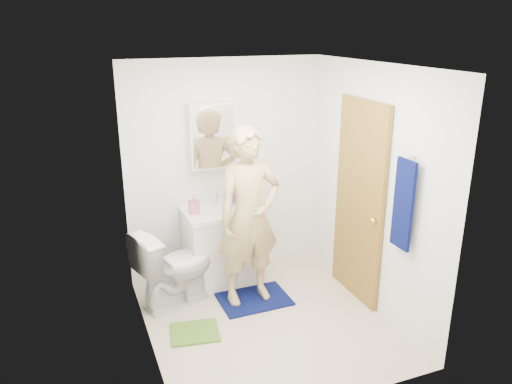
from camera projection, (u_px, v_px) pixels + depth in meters
floor at (266, 321)px, 4.83m from camera, size 2.20×2.40×0.02m
ceiling at (268, 64)px, 4.05m from camera, size 2.20×2.40×0.02m
wall_back at (225, 169)px, 5.51m from camera, size 2.20×0.02×2.40m
wall_front at (336, 261)px, 3.37m from camera, size 2.20×0.02×2.40m
wall_left at (141, 221)px, 4.05m from camera, size 0.02×2.40×2.40m
wall_right at (373, 190)px, 4.82m from camera, size 0.02×2.40×2.40m
vanity_cabinet at (222, 248)px, 5.45m from camera, size 0.75×0.55×0.80m
countertop at (221, 211)px, 5.31m from camera, size 0.79×0.59×0.05m
sink_basin at (221, 210)px, 5.31m from camera, size 0.40×0.40×0.03m
faucet at (216, 199)px, 5.45m from camera, size 0.03×0.03×0.12m
medicine_cabinet at (213, 136)px, 5.26m from camera, size 0.50×0.12×0.70m
mirror_panel at (214, 137)px, 5.21m from camera, size 0.46×0.01×0.66m
door at (359, 202)px, 5.00m from camera, size 0.05×0.80×2.05m
door_knob at (373, 221)px, 4.73m from camera, size 0.07×0.07×0.07m
towel at (403, 205)px, 4.28m from camera, size 0.03×0.24×0.80m
towel_hook at (412, 157)px, 4.16m from camera, size 0.06×0.02×0.02m
toilet at (175, 266)px, 5.01m from camera, size 0.90×0.68×0.82m
bath_mat at (254, 299)px, 5.17m from camera, size 0.71×0.51×0.02m
green_rug at (195, 332)px, 4.62m from camera, size 0.49×0.44×0.02m
soap_dispenser at (194, 204)px, 5.15m from camera, size 0.10×0.10×0.21m
toothbrush_cup at (230, 199)px, 5.44m from camera, size 0.17×0.17×0.11m
man at (249, 217)px, 4.90m from camera, size 0.69×0.48×1.80m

